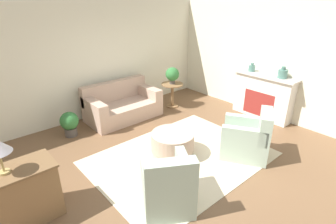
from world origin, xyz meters
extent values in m
plane|color=brown|center=(0.00, 0.00, 0.00)|extent=(16.00, 16.00, 0.00)
cube|color=beige|center=(0.00, 3.01, 1.40)|extent=(9.90, 0.12, 2.80)
cube|color=beige|center=(3.15, 0.00, 1.40)|extent=(0.12, 10.19, 2.80)
cube|color=beige|center=(0.00, 0.00, 0.01)|extent=(3.28, 2.44, 0.01)
cube|color=tan|center=(0.17, 2.29, 0.20)|extent=(1.81, 0.97, 0.40)
cube|color=tan|center=(0.17, 2.68, 0.65)|extent=(1.81, 0.20, 0.49)
cube|color=tan|center=(-0.61, 2.27, 0.54)|extent=(0.24, 0.93, 0.27)
cube|color=tan|center=(0.96, 2.27, 0.54)|extent=(0.24, 0.93, 0.27)
cube|color=olive|center=(0.17, 1.84, 0.03)|extent=(1.63, 0.05, 0.06)
cube|color=#9EB29E|center=(-0.99, -0.73, 0.22)|extent=(1.03, 1.09, 0.41)
cube|color=#9EB29E|center=(-1.16, -1.01, 0.69)|extent=(0.70, 0.53, 0.54)
cube|color=#9EB29E|center=(-0.75, -0.85, 0.57)|extent=(0.54, 0.77, 0.30)
cube|color=#9EB29E|center=(-1.22, -0.57, 0.57)|extent=(0.54, 0.77, 0.30)
cube|color=olive|center=(-0.79, -0.39, 0.04)|extent=(0.56, 0.36, 0.06)
cube|color=#9EB29E|center=(0.99, -0.73, 0.22)|extent=(1.03, 1.09, 0.41)
cube|color=#9EB29E|center=(1.16, -1.01, 0.69)|extent=(0.70, 0.53, 0.54)
cube|color=#9EB29E|center=(1.22, -0.57, 0.57)|extent=(0.54, 0.77, 0.30)
cube|color=#9EB29E|center=(0.75, -0.85, 0.57)|extent=(0.54, 0.77, 0.30)
cube|color=olive|center=(0.79, -0.39, 0.04)|extent=(0.56, 0.36, 0.06)
cylinder|color=tan|center=(-0.04, 0.20, 0.30)|extent=(0.83, 0.83, 0.35)
cylinder|color=olive|center=(-0.29, -0.05, 0.07)|extent=(0.05, 0.05, 0.12)
cylinder|color=olive|center=(0.21, -0.05, 0.07)|extent=(0.05, 0.05, 0.12)
cylinder|color=olive|center=(-0.29, 0.45, 0.07)|extent=(0.05, 0.05, 0.12)
cylinder|color=olive|center=(0.21, 0.45, 0.07)|extent=(0.05, 0.05, 0.12)
cylinder|color=olive|center=(1.62, 2.05, 0.66)|extent=(0.60, 0.60, 0.03)
cylinder|color=olive|center=(1.62, 2.05, 0.32)|extent=(0.08, 0.08, 0.64)
cylinder|color=olive|center=(1.62, 2.05, 0.01)|extent=(0.33, 0.33, 0.03)
cube|color=silver|center=(2.91, 0.05, 0.56)|extent=(0.36, 1.48, 1.12)
cube|color=maroon|center=(2.74, 0.05, 0.39)|extent=(0.02, 0.81, 0.62)
cube|color=silver|center=(2.89, 0.05, 1.10)|extent=(0.44, 1.58, 0.05)
cube|color=olive|center=(-2.77, 0.32, 0.42)|extent=(1.12, 0.51, 0.84)
cube|color=brown|center=(-2.77, 0.32, 0.82)|extent=(1.16, 0.55, 0.03)
cylinder|color=#477066|center=(2.89, 0.46, 1.20)|extent=(0.17, 0.17, 0.15)
cylinder|color=#477066|center=(2.89, 0.46, 1.31)|extent=(0.08, 0.08, 0.06)
cylinder|color=#477066|center=(2.89, -0.36, 1.22)|extent=(0.22, 0.22, 0.20)
cylinder|color=#477066|center=(2.89, -0.36, 1.36)|extent=(0.10, 0.10, 0.08)
cylinder|color=#4C4742|center=(1.62, 2.05, 0.73)|extent=(0.15, 0.15, 0.11)
sphere|color=#2D6B33|center=(1.62, 2.05, 0.95)|extent=(0.37, 0.37, 0.37)
cylinder|color=#4C4742|center=(-1.23, 2.28, 0.10)|extent=(0.27, 0.27, 0.19)
sphere|color=#2D6B33|center=(-1.23, 2.28, 0.36)|extent=(0.40, 0.40, 0.40)
cylinder|color=tan|center=(-2.77, 0.32, 0.85)|extent=(0.14, 0.14, 0.03)
cylinder|color=tan|center=(-2.77, 0.32, 1.00)|extent=(0.03, 0.03, 0.27)
camera|label=1|loc=(-3.00, -3.06, 2.87)|focal=28.00mm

